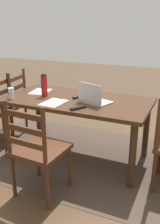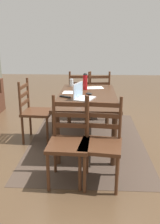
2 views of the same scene
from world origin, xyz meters
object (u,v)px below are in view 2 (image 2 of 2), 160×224
chair_right_near (98,96)px  tv_remote (65,97)px  chair_right_far (80,95)px  chair_far_head (35,111)px  drinking_glass (71,83)px  computer_mouse (89,94)px  chair_left_far (69,142)px  dining_table (87,101)px  water_bottle (85,81)px  laptop (82,95)px  chair_left_near (101,143)px

chair_right_near → tv_remote: (-1.30, 0.49, 0.28)m
chair_right_far → chair_far_head: bearing=150.7°
drinking_glass → computer_mouse: (-0.66, -0.32, -0.05)m
chair_left_far → chair_far_head: (1.13, 0.63, 0.00)m
drinking_glass → computer_mouse: bearing=-154.3°
dining_table → computer_mouse: size_ratio=16.80×
dining_table → chair_far_head: size_ratio=1.77×
water_bottle → drinking_glass: water_bottle is taller
chair_far_head → laptop: size_ratio=2.53×
chair_left_far → tv_remote: chair_left_far is taller
chair_right_far → chair_right_near: bearing=-90.0°
computer_mouse → laptop: bearing=174.9°
laptop → water_bottle: bearing=-2.3°
chair_right_far → laptop: 1.41m
dining_table → chair_right_far: (1.13, 0.17, -0.18)m
computer_mouse → chair_far_head: bearing=106.1°
chair_left_near → chair_right_far: size_ratio=1.00×
chair_left_near → chair_far_head: (1.13, 0.98, 0.00)m
dining_table → chair_right_near: chair_right_near is taller
chair_right_near → water_bottle: size_ratio=3.48×
chair_left_near → dining_table: bearing=9.0°
chair_left_far → chair_right_near: 2.28m
dining_table → chair_left_far: 1.16m
chair_right_near → laptop: laptop is taller
water_bottle → tv_remote: (-0.56, 0.27, -0.13)m
chair_right_far → drinking_glass: size_ratio=7.48×
dining_table → chair_left_near: bearing=-171.0°
drinking_glass → water_bottle: bearing=-139.2°
chair_far_head → water_bottle: water_bottle is taller
tv_remote → chair_left_near: bearing=58.1°
dining_table → chair_right_far: size_ratio=1.77×
chair_far_head → computer_mouse: chair_far_head is taller
computer_mouse → tv_remote: 0.39m
chair_left_far → tv_remote: (0.96, 0.14, 0.28)m
laptop → drinking_glass: laptop is taller
chair_right_near → tv_remote: 1.42m
laptop → chair_far_head: bearing=71.8°
chair_left_far → chair_left_near: size_ratio=1.00×
drinking_glass → chair_left_far: bearing=-176.1°
dining_table → chair_far_head: 0.82m
water_bottle → drinking_glass: size_ratio=2.15×
chair_left_near → chair_right_near: 2.26m
chair_left_near → computer_mouse: 1.19m
water_bottle → laptop: bearing=177.7°
dining_table → computer_mouse: 0.11m
dining_table → drinking_glass: size_ratio=13.22×
chair_left_far → computer_mouse: bearing=-9.6°
computer_mouse → chair_left_far: bearing=-174.5°
tv_remote → dining_table: bearing=148.9°
chair_far_head → water_bottle: (0.39, -0.76, 0.41)m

